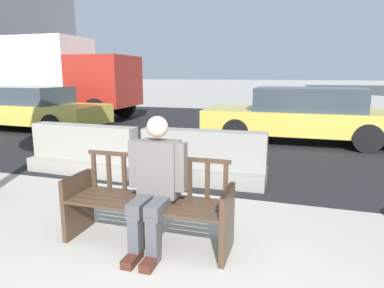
% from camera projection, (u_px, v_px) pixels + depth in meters
% --- Properties ---
extents(street_asphalt, '(120.00, 12.00, 0.01)m').
position_uv_depth(street_asphalt, '(271.00, 131.00, 10.41)').
color(street_asphalt, black).
rests_on(street_asphalt, ground).
extents(street_bench, '(1.70, 0.55, 0.88)m').
position_uv_depth(street_bench, '(148.00, 206.00, 3.47)').
color(street_bench, '#473323').
rests_on(street_bench, ground).
extents(seated_person, '(0.58, 0.72, 1.31)m').
position_uv_depth(seated_person, '(155.00, 181.00, 3.33)').
color(seated_person, '#66605B').
rests_on(seated_person, ground).
extents(jersey_barrier_centre, '(2.02, 0.75, 0.84)m').
position_uv_depth(jersey_barrier_centre, '(203.00, 161.00, 5.48)').
color(jersey_barrier_centre, gray).
rests_on(jersey_barrier_centre, ground).
extents(jersey_barrier_left, '(2.03, 0.77, 0.84)m').
position_uv_depth(jersey_barrier_left, '(85.00, 153.00, 6.04)').
color(jersey_barrier_left, '#9E998E').
rests_on(jersey_barrier_left, ground).
extents(car_taxi_near, '(4.69, 2.00, 1.33)m').
position_uv_depth(car_taxi_near, '(32.00, 108.00, 10.48)').
color(car_taxi_near, '#DBC64C').
rests_on(car_taxi_near, ground).
extents(car_sedan_mid, '(4.75, 1.96, 1.37)m').
position_uv_depth(car_sedan_mid, '(301.00, 115.00, 8.64)').
color(car_sedan_mid, '#DBC64C').
rests_on(car_sedan_mid, ground).
extents(delivery_truck, '(6.86, 2.49, 3.05)m').
position_uv_depth(delivery_truck, '(44.00, 75.00, 13.15)').
color(delivery_truck, '#B2281E').
rests_on(delivery_truck, ground).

